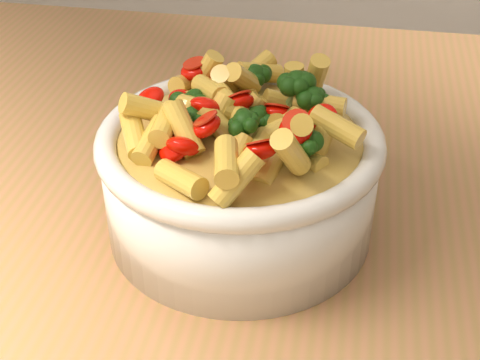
# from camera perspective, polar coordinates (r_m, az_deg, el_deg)

# --- Properties ---
(table) EXTENTS (1.20, 0.80, 0.90)m
(table) POSITION_cam_1_polar(r_m,az_deg,el_deg) (0.71, -0.93, -6.26)
(table) COLOR #B2754C
(table) RESTS_ON ground
(serving_bowl) EXTENTS (0.23, 0.23, 0.10)m
(serving_bowl) POSITION_cam_1_polar(r_m,az_deg,el_deg) (0.55, 0.00, 0.10)
(serving_bowl) COLOR white
(serving_bowl) RESTS_ON table
(pasta_salad) EXTENTS (0.18, 0.18, 0.04)m
(pasta_salad) POSITION_cam_1_polar(r_m,az_deg,el_deg) (0.52, 0.00, 5.70)
(pasta_salad) COLOR gold
(pasta_salad) RESTS_ON serving_bowl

